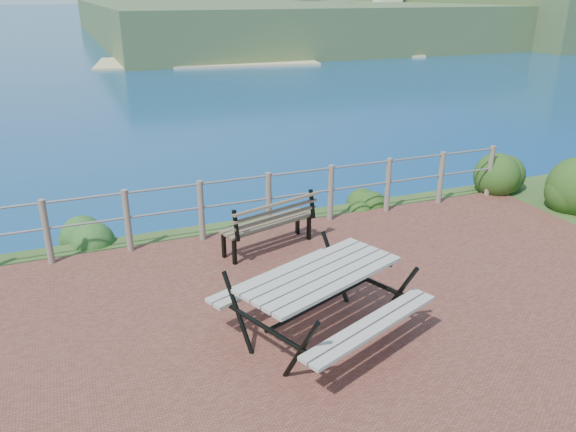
% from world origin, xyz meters
% --- Properties ---
extents(ground, '(10.00, 7.00, 0.12)m').
position_xyz_m(ground, '(0.00, 0.00, 0.00)').
color(ground, brown).
rests_on(ground, ground).
extents(ocean, '(1200.00, 1200.00, 0.00)m').
position_xyz_m(ocean, '(0.00, 200.00, 0.00)').
color(ocean, '#155780').
rests_on(ocean, ground).
extents(safety_railing, '(9.40, 0.10, 1.00)m').
position_xyz_m(safety_railing, '(0.00, 3.35, 0.57)').
color(safety_railing, '#6B5B4C').
rests_on(safety_railing, ground).
extents(distant_bay, '(290.00, 232.36, 24.00)m').
position_xyz_m(distant_bay, '(173.07, 202.61, -1.52)').
color(distant_bay, '#406231').
rests_on(distant_bay, ground).
extents(picnic_table, '(2.11, 1.59, 0.82)m').
position_xyz_m(picnic_table, '(-0.53, 0.15, 0.53)').
color(picnic_table, gray).
rests_on(picnic_table, ground).
extents(park_bench, '(1.60, 0.82, 0.88)m').
position_xyz_m(park_bench, '(-0.28, 2.63, 0.58)').
color(park_bench, brown).
rests_on(park_bench, ground).
extents(shrub_right_edge, '(0.95, 0.95, 1.36)m').
position_xyz_m(shrub_right_edge, '(5.14, 3.53, 0.00)').
color(shrub_right_edge, '#1D4214').
rests_on(shrub_right_edge, ground).
extents(shrub_lip_west, '(0.73, 0.73, 0.45)m').
position_xyz_m(shrub_lip_west, '(-3.05, 4.13, 0.00)').
color(shrub_lip_west, '#1D481B').
rests_on(shrub_lip_west, ground).
extents(shrub_lip_east, '(0.66, 0.66, 0.36)m').
position_xyz_m(shrub_lip_east, '(2.12, 3.85, 0.00)').
color(shrub_lip_east, '#1D4214').
rests_on(shrub_lip_east, ground).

